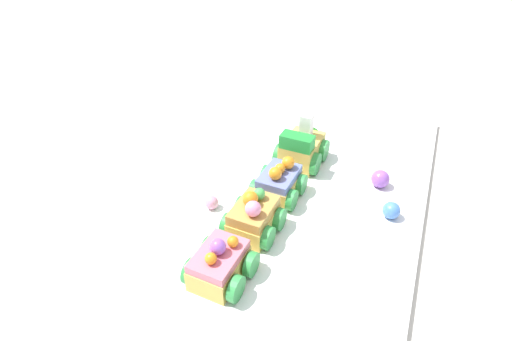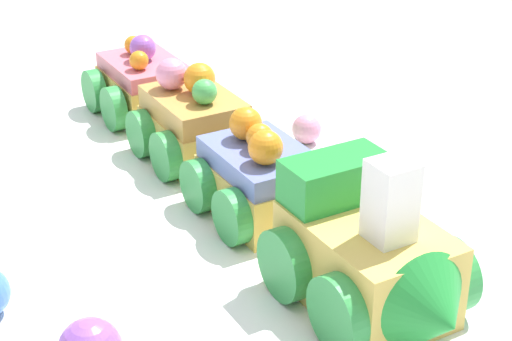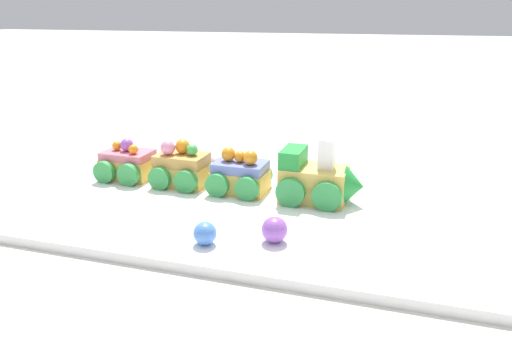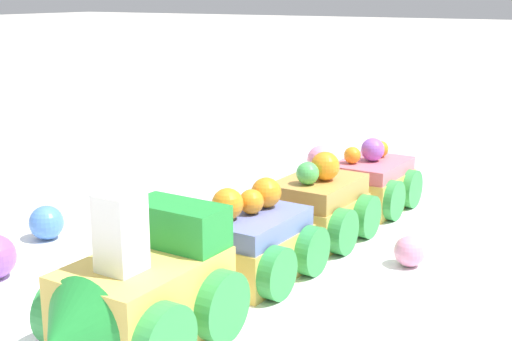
# 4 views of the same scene
# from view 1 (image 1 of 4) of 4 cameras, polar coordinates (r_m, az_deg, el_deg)

# --- Properties ---
(ground_plane) EXTENTS (10.00, 10.00, 0.00)m
(ground_plane) POSITION_cam_1_polar(r_m,az_deg,el_deg) (0.64, 1.79, -5.39)
(ground_plane) COLOR beige
(display_board) EXTENTS (0.79, 0.46, 0.01)m
(display_board) POSITION_cam_1_polar(r_m,az_deg,el_deg) (0.64, 1.80, -4.97)
(display_board) COLOR white
(display_board) RESTS_ON ground_plane
(cake_train_locomotive) EXTENTS (0.11, 0.08, 0.09)m
(cake_train_locomotive) POSITION_cam_1_polar(r_m,az_deg,el_deg) (0.72, 6.76, 3.37)
(cake_train_locomotive) COLOR #E0BC56
(cake_train_locomotive) RESTS_ON display_board
(cake_car_blueberry) EXTENTS (0.08, 0.07, 0.06)m
(cake_car_blueberry) POSITION_cam_1_polar(r_m,az_deg,el_deg) (0.63, 3.30, -1.82)
(cake_car_blueberry) COLOR #E0BC56
(cake_car_blueberry) RESTS_ON display_board
(cake_car_caramel) EXTENTS (0.08, 0.07, 0.07)m
(cake_car_caramel) POSITION_cam_1_polar(r_m,az_deg,el_deg) (0.57, -0.32, -6.74)
(cake_car_caramel) COLOR #E0BC56
(cake_car_caramel) RESTS_ON display_board
(cake_car_strawberry) EXTENTS (0.08, 0.07, 0.06)m
(cake_car_strawberry) POSITION_cam_1_polar(r_m,az_deg,el_deg) (0.51, -4.98, -13.29)
(cake_car_strawberry) COLOR #E0BC56
(cake_car_strawberry) RESTS_ON display_board
(gumball_purple) EXTENTS (0.03, 0.03, 0.03)m
(gumball_purple) POSITION_cam_1_polar(r_m,az_deg,el_deg) (0.69, 17.33, -1.14)
(gumball_purple) COLOR #9956C6
(gumball_purple) RESTS_ON display_board
(gumball_pink) EXTENTS (0.02, 0.02, 0.02)m
(gumball_pink) POSITION_cam_1_polar(r_m,az_deg,el_deg) (0.62, -6.36, -4.56)
(gumball_pink) COLOR pink
(gumball_pink) RESTS_ON display_board
(gumball_blue) EXTENTS (0.03, 0.03, 0.03)m
(gumball_blue) POSITION_cam_1_polar(r_m,az_deg,el_deg) (0.63, 18.78, -5.42)
(gumball_blue) COLOR #4C84E0
(gumball_blue) RESTS_ON display_board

